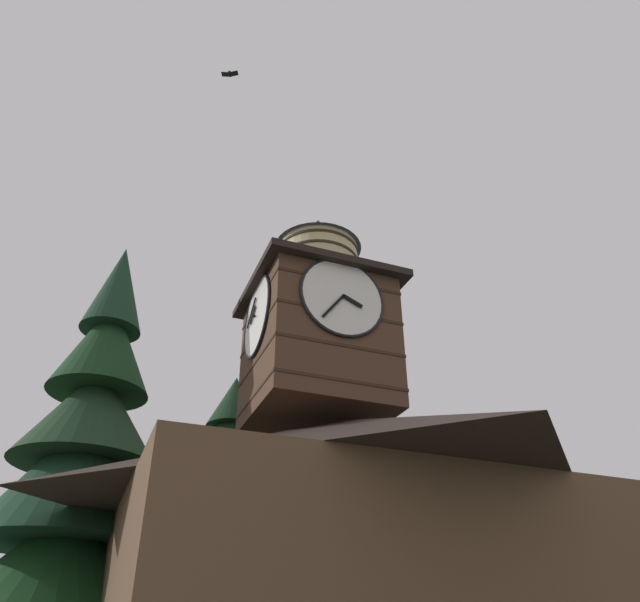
% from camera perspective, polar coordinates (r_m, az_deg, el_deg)
% --- Properties ---
extents(building_main, '(12.82, 12.37, 8.03)m').
position_cam_1_polar(building_main, '(18.25, 2.39, -22.61)').
color(building_main, brown).
rests_on(building_main, ground_plane).
extents(clock_tower, '(4.88, 4.88, 7.91)m').
position_cam_1_polar(clock_tower, '(20.74, -0.25, -2.39)').
color(clock_tower, '#4C3323').
rests_on(clock_tower, building_main).
extents(pine_tree_behind, '(7.16, 7.16, 11.79)m').
position_cam_1_polar(pine_tree_behind, '(23.82, -8.88, -21.38)').
color(pine_tree_behind, '#473323').
rests_on(pine_tree_behind, ground_plane).
extents(pine_tree_aside, '(7.02, 7.02, 15.43)m').
position_cam_1_polar(pine_tree_aside, '(21.32, -21.36, -15.02)').
color(pine_tree_aside, '#473323').
rests_on(pine_tree_aside, ground_plane).
extents(moon, '(2.31, 2.31, 2.31)m').
position_cam_1_polar(moon, '(59.49, 0.64, -22.49)').
color(moon, silver).
extents(flying_bird_high, '(0.59, 0.41, 0.14)m').
position_cam_1_polar(flying_bird_high, '(22.54, -8.36, 20.11)').
color(flying_bird_high, black).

